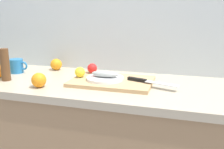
{
  "coord_description": "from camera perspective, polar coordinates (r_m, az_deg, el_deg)",
  "views": [
    {
      "loc": [
        0.43,
        -1.31,
        1.3
      ],
      "look_at": [
        0.04,
        0.01,
        0.95
      ],
      "focal_mm": 40.44,
      "sensor_mm": 36.0,
      "label": 1
    }
  ],
  "objects": [
    {
      "name": "lemon_0",
      "position": [
        1.48,
        -7.27,
        0.53
      ],
      "size": [
        0.06,
        0.06,
        0.06
      ],
      "primitive_type": "sphere",
      "color": "yellow",
      "rests_on": "cutting_board"
    },
    {
      "name": "chef_knife",
      "position": [
        1.37,
        7.64,
        -1.49
      ],
      "size": [
        0.29,
        0.11,
        0.02
      ],
      "rotation": [
        0.0,
        0.0,
        -0.3
      ],
      "color": "silver",
      "rests_on": "cutting_board"
    },
    {
      "name": "white_plate",
      "position": [
        1.42,
        -1.6,
        -0.87
      ],
      "size": [
        0.21,
        0.21,
        0.01
      ],
      "primitive_type": "cylinder",
      "color": "white",
      "rests_on": "cutting_board"
    },
    {
      "name": "orange_0",
      "position": [
        1.69,
        -24.09,
        0.79
      ],
      "size": [
        0.08,
        0.08,
        0.08
      ],
      "primitive_type": "sphere",
      "color": "orange",
      "rests_on": "kitchen_counter"
    },
    {
      "name": "fish_fillet",
      "position": [
        1.41,
        -1.61,
        0.12
      ],
      "size": [
        0.16,
        0.07,
        0.04
      ],
      "primitive_type": "ellipsoid",
      "color": "#999E99",
      "rests_on": "white_plate"
    },
    {
      "name": "cutting_board",
      "position": [
        1.42,
        -0.0,
        -1.56
      ],
      "size": [
        0.45,
        0.3,
        0.02
      ],
      "primitive_type": "cube",
      "color": "tan",
      "rests_on": "kitchen_counter"
    },
    {
      "name": "orange_3",
      "position": [
        1.4,
        -16.2,
        -1.22
      ],
      "size": [
        0.08,
        0.08,
        0.08
      ],
      "primitive_type": "sphere",
      "color": "orange",
      "rests_on": "kitchen_counter"
    },
    {
      "name": "coffee_mug_0",
      "position": [
        1.76,
        -20.72,
        1.83
      ],
      "size": [
        0.13,
        0.09,
        0.09
      ],
      "color": "#2672B2",
      "rests_on": "kitchen_counter"
    },
    {
      "name": "tomato_0",
      "position": [
        1.57,
        -4.5,
        1.43
      ],
      "size": [
        0.06,
        0.06,
        0.06
      ],
      "primitive_type": "sphere",
      "color": "red",
      "rests_on": "cutting_board"
    },
    {
      "name": "pepper_mill",
      "position": [
        1.59,
        -23.05,
        2.05
      ],
      "size": [
        0.05,
        0.05,
        0.19
      ],
      "primitive_type": "cylinder",
      "color": "brown",
      "rests_on": "kitchen_counter"
    },
    {
      "name": "orange_2",
      "position": [
        1.77,
        -12.5,
        2.25
      ],
      "size": [
        0.08,
        0.08,
        0.08
      ],
      "primitive_type": "sphere",
      "color": "orange",
      "rests_on": "kitchen_counter"
    },
    {
      "name": "back_wall",
      "position": [
        1.69,
        1.64,
        12.64
      ],
      "size": [
        3.2,
        0.05,
        2.5
      ],
      "primitive_type": "cube",
      "color": "silver",
      "rests_on": "ground_plane"
    }
  ]
}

